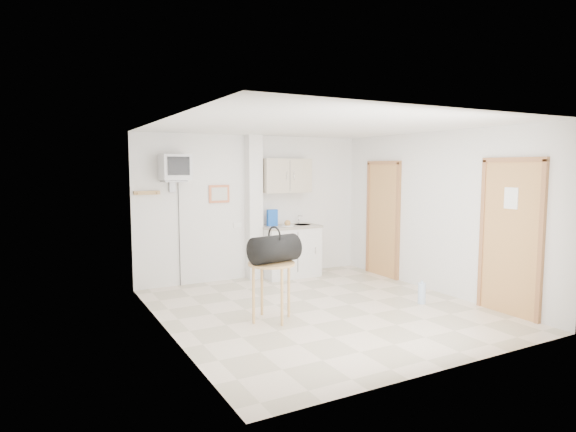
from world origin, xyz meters
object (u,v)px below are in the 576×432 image
crt_television (175,168)px  duffel_bag (274,249)px  water_bottle (422,293)px  round_table (271,271)px

crt_television → duffel_bag: bearing=-72.6°
water_bottle → duffel_bag: bearing=171.6°
duffel_bag → water_bottle: size_ratio=2.03×
round_table → water_bottle: size_ratio=2.25×
duffel_bag → crt_television: bearing=97.3°
round_table → water_bottle: 2.32m
round_table → water_bottle: round_table is taller
crt_television → duffel_bag: crt_television is taller
crt_television → duffel_bag: 2.45m
water_bottle → round_table: bearing=171.4°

